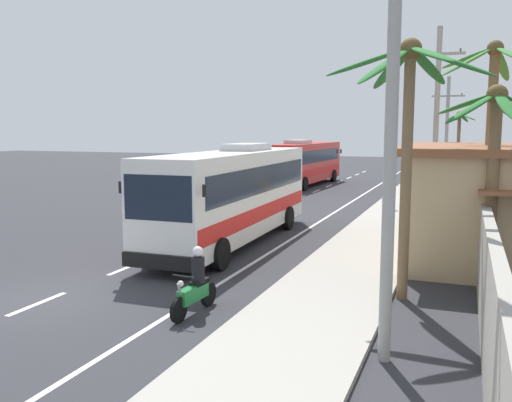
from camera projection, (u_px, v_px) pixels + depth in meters
ground_plane at (46, 300)px, 14.12m from camera, size 160.00×160.00×0.00m
sidewalk_kerb at (372, 243)px, 20.92m from camera, size 3.20×90.00×0.14m
lane_markings at (293, 220)px, 26.66m from camera, size 3.72×71.00×0.01m
boundary_wall at (478, 206)px, 23.12m from camera, size 0.24×60.00×2.36m
coach_bus_foreground at (234, 192)px, 21.11m from camera, size 3.01×11.77×3.85m
coach_bus_far_lane at (304, 162)px, 42.92m from camera, size 3.31×12.29×3.64m
motorcycle_beside_bus at (195, 287)px, 13.07m from camera, size 0.56×1.96×1.62m
pedestrian_near_kerb at (390, 194)px, 29.50m from camera, size 0.36×0.36×1.54m
utility_pole_nearest at (390, 70)px, 9.76m from camera, size 3.06×0.24×10.35m
utility_pole_mid at (436, 124)px, 24.50m from camera, size 2.23×0.24×8.95m
utility_pole_far at (447, 132)px, 39.21m from camera, size 2.27×0.24×8.19m
palm_nearest at (459, 130)px, 45.22m from camera, size 2.57×2.63×5.96m
palm_second at (492, 111)px, 18.91m from camera, size 3.78×3.75×7.47m
palm_third at (408, 108)px, 13.60m from camera, size 4.19×3.93×6.67m
palm_fourth at (494, 150)px, 14.72m from camera, size 3.30×3.41×5.62m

